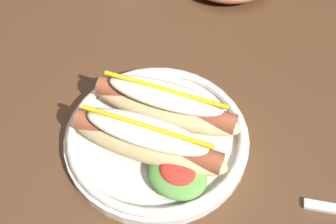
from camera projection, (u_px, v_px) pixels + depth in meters
The scene contains 2 objects.
dining_table at pixel (171, 104), 0.68m from camera, with size 1.37×1.09×0.74m.
hot_dog_plate at pixel (157, 131), 0.51m from camera, with size 0.24×0.24×0.08m.
Camera 1 is at (0.21, -0.38, 1.18)m, focal length 42.85 mm.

